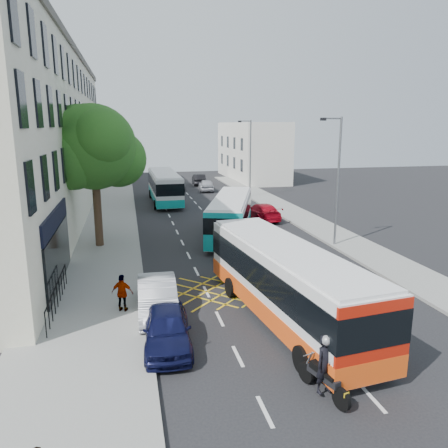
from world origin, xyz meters
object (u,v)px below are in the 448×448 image
distant_car_grey (174,184)px  distant_car_silver (206,185)px  motorbike (325,368)px  pedestrian_far (122,293)px  bus_mid (231,216)px  bus_near (286,282)px  bus_far (165,187)px  distant_car_dark (199,179)px  parked_car_blue (167,328)px  street_tree (93,148)px  lamp_near (337,175)px  parked_car_silver (157,297)px  lamp_far (249,154)px  red_hatchback (262,212)px

distant_car_grey → distant_car_silver: size_ratio=1.18×
motorbike → pedestrian_far: (-5.67, 6.99, 0.04)m
bus_mid → pedestrian_far: size_ratio=6.57×
bus_near → distant_car_silver: bus_near is taller
pedestrian_far → bus_far: bearing=-78.4°
distant_car_grey → distant_car_silver: bearing=-24.0°
motorbike → distant_car_dark: (3.83, 45.66, -0.18)m
bus_far → parked_car_blue: bus_far is taller
motorbike → distant_car_dark: 45.82m
street_tree → bus_near: 15.57m
lamp_near → parked_car_silver: (-11.80, -7.91, -3.88)m
distant_car_silver → parked_car_blue: bearing=83.1°
bus_mid → distant_car_dark: (2.18, 27.12, -0.78)m
bus_mid → parked_car_blue: bearing=-92.8°
lamp_near → distant_car_silver: (-3.70, 25.56, -3.92)m
distant_car_grey → motorbike: bearing=-90.9°
motorbike → distant_car_grey: (0.22, 41.78, -0.22)m
bus_near → lamp_far: bearing=70.3°
motorbike → distant_car_grey: motorbike is taller
lamp_far → parked_car_silver: size_ratio=1.79×
lamp_far → distant_car_dark: lamp_far is taller
bus_far → red_hatchback: size_ratio=2.31×
distant_car_silver → bus_near: bearing=90.3°
bus_far → parked_car_silver: bus_far is taller
bus_near → distant_car_dark: 40.75m
bus_far → distant_car_dark: bus_far is taller
distant_car_grey → distant_car_dark: distant_car_dark is taller
parked_car_silver → red_hatchback: (9.73, 16.61, -0.05)m
street_tree → red_hatchback: bearing=24.4°
street_tree → distant_car_dark: bearing=68.5°
parked_car_silver → distant_car_grey: (4.49, 35.02, -0.06)m
red_hatchback → distant_car_silver: (-1.63, 16.85, 0.01)m
bus_near → motorbike: bus_near is taller
bus_far → distant_car_dark: bearing=65.3°
lamp_near → parked_car_blue: (-11.66, -10.77, -3.93)m
bus_near → parked_car_blue: 5.04m
lamp_far → distant_car_grey: lamp_far is taller
lamp_near → red_hatchback: size_ratio=1.69×
bus_far → red_hatchback: (7.10, -10.07, -0.93)m
bus_far → red_hatchback: bus_far is taller
red_hatchback → lamp_near: bearing=98.7°
distant_car_silver → bus_far: bearing=56.6°
motorbike → pedestrian_far: size_ratio=1.34×
lamp_near → street_tree: bearing=168.6°
motorbike → parked_car_blue: bearing=120.2°
bus_mid → distant_car_silver: (2.18, 21.69, -0.79)m
distant_car_dark → bus_far: bearing=69.7°
street_tree → pedestrian_far: (1.51, -10.65, -5.36)m
street_tree → distant_car_grey: 25.87m
red_hatchback → parked_car_blue: bearing=59.1°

